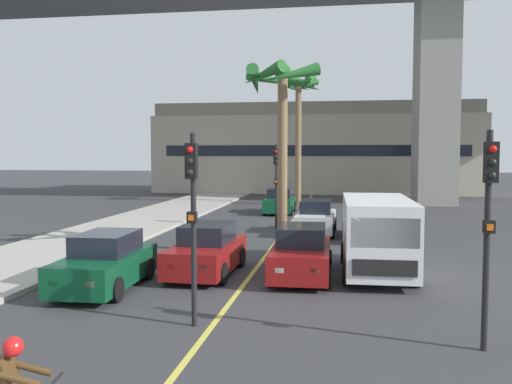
{
  "coord_description": "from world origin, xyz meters",
  "views": [
    {
      "loc": [
        2.8,
        -3.59,
        3.77
      ],
      "look_at": [
        0.0,
        14.0,
        2.51
      ],
      "focal_mm": 38.74,
      "sensor_mm": 36.0,
      "label": 1
    }
  ],
  "objects": [
    {
      "name": "pier_building_backdrop",
      "position": [
        0.0,
        50.58,
        4.17
      ],
      "size": [
        30.56,
        8.04,
        8.47
      ],
      "color": "#BCB29E",
      "rests_on": "ground"
    },
    {
      "name": "palm_tree_near_median",
      "position": [
        0.6,
        16.18,
        5.64
      ],
      "size": [
        3.03,
        3.13,
        6.96
      ],
      "color": "brown",
      "rests_on": "ground"
    },
    {
      "name": "car_queue_second",
      "position": [
        1.53,
        22.26,
        0.72
      ],
      "size": [
        1.89,
        4.13,
        1.56
      ],
      "color": "white",
      "rests_on": "ground"
    },
    {
      "name": "car_queue_sixth",
      "position": [
        -3.71,
        10.7,
        0.72
      ],
      "size": [
        1.93,
        4.15,
        1.56
      ],
      "color": "#0C4728",
      "rests_on": "ground"
    },
    {
      "name": "car_queue_front",
      "position": [
        1.55,
        13.0,
        0.72
      ],
      "size": [
        1.89,
        4.13,
        1.56
      ],
      "color": "maroon",
      "rests_on": "ground"
    },
    {
      "name": "car_queue_third",
      "position": [
        -1.39,
        12.98,
        0.72
      ],
      "size": [
        1.91,
        4.14,
        1.56
      ],
      "color": "maroon",
      "rests_on": "ground"
    },
    {
      "name": "lane_stripe_center",
      "position": [
        0.0,
        24.0,
        0.0
      ],
      "size": [
        0.14,
        56.0,
        0.01
      ],
      "primitive_type": "cube",
      "color": "#DBCC4C",
      "rests_on": "ground"
    },
    {
      "name": "sidewalk_left",
      "position": [
        -8.0,
        16.0,
        0.07
      ],
      "size": [
        4.8,
        80.0,
        0.15
      ],
      "primitive_type": "cube",
      "color": "#ADA89E",
      "rests_on": "ground"
    },
    {
      "name": "traffic_light_right_far_corner",
      "position": [
        5.48,
        7.21,
        2.71
      ],
      "size": [
        0.24,
        0.37,
        4.2
      ],
      "color": "black",
      "rests_on": "ground"
    },
    {
      "name": "traffic_light_median_near",
      "position": [
        -0.39,
        7.8,
        2.71
      ],
      "size": [
        0.24,
        0.37,
        4.2
      ],
      "color": "black",
      "rests_on": "ground"
    },
    {
      "name": "delivery_van",
      "position": [
        3.84,
        13.77,
        1.29
      ],
      "size": [
        2.24,
        5.29,
        2.36
      ],
      "color": "white",
      "rests_on": "ground"
    },
    {
      "name": "car_queue_fifth",
      "position": [
        -1.16,
        30.73,
        0.72
      ],
      "size": [
        1.88,
        4.13,
        1.56
      ],
      "color": "#0C4728",
      "rests_on": "ground"
    },
    {
      "name": "palm_tree_mid_median",
      "position": [
        -0.45,
        36.15,
        7.09
      ],
      "size": [
        2.92,
        2.92,
        9.13
      ],
      "color": "brown",
      "rests_on": "ground"
    },
    {
      "name": "car_queue_fourth",
      "position": [
        3.7,
        21.04,
        0.72
      ],
      "size": [
        1.88,
        4.12,
        1.56
      ],
      "color": "#4C5156",
      "rests_on": "ground"
    },
    {
      "name": "traffic_light_median_far",
      "position": [
        -0.44,
        23.01,
        2.71
      ],
      "size": [
        0.24,
        0.37,
        4.2
      ],
      "color": "black",
      "rests_on": "ground"
    }
  ]
}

